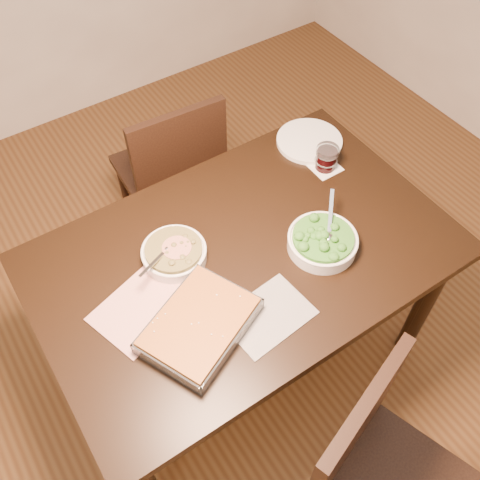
# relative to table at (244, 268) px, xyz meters

# --- Properties ---
(ground) EXTENTS (4.00, 4.00, 0.00)m
(ground) POSITION_rel_table_xyz_m (0.00, 0.00, -0.65)
(ground) COLOR #4A2C15
(ground) RESTS_ON ground
(table) EXTENTS (1.40, 0.90, 0.75)m
(table) POSITION_rel_table_xyz_m (0.00, 0.00, 0.00)
(table) COLOR black
(table) RESTS_ON ground
(magazine_a) EXTENTS (0.35, 0.30, 0.01)m
(magazine_a) POSITION_rel_table_xyz_m (-0.38, -0.00, 0.10)
(magazine_a) COLOR #A62F2F
(magazine_a) RESTS_ON table
(magazine_b) EXTENTS (0.28, 0.21, 0.00)m
(magazine_b) POSITION_rel_table_xyz_m (-0.08, -0.24, 0.10)
(magazine_b) COLOR #282A31
(magazine_b) RESTS_ON table
(coaster) EXTENTS (0.11, 0.11, 0.00)m
(coaster) POSITION_rel_table_xyz_m (0.48, 0.17, 0.10)
(coaster) COLOR white
(coaster) RESTS_ON table
(stew_bowl) EXTENTS (0.23, 0.22, 0.08)m
(stew_bowl) POSITION_rel_table_xyz_m (-0.21, 0.11, 0.13)
(stew_bowl) COLOR white
(stew_bowl) RESTS_ON table
(broccoli_bowl) EXTENTS (0.24, 0.24, 0.09)m
(broccoli_bowl) POSITION_rel_table_xyz_m (0.23, -0.13, 0.13)
(broccoli_bowl) COLOR white
(broccoli_bowl) RESTS_ON table
(baking_dish) EXTENTS (0.41, 0.37, 0.06)m
(baking_dish) POSITION_rel_table_xyz_m (-0.28, -0.17, 0.12)
(baking_dish) COLOR silver
(baking_dish) RESTS_ON table
(wine_tumbler) EXTENTS (0.08, 0.08, 0.09)m
(wine_tumbler) POSITION_rel_table_xyz_m (0.48, 0.17, 0.15)
(wine_tumbler) COLOR black
(wine_tumbler) RESTS_ON coaster
(dinner_plate) EXTENTS (0.26, 0.26, 0.02)m
(dinner_plate) POSITION_rel_table_xyz_m (0.52, 0.31, 0.10)
(dinner_plate) COLOR silver
(dinner_plate) RESTS_ON table
(chair_near) EXTENTS (0.55, 0.55, 0.92)m
(chair_near) POSITION_rel_table_xyz_m (-0.03, -0.76, -0.14)
(chair_near) COLOR black
(chair_near) RESTS_ON ground
(chair_far) EXTENTS (0.45, 0.45, 0.89)m
(chair_far) POSITION_rel_table_xyz_m (0.10, 0.71, -0.16)
(chair_far) COLOR black
(chair_far) RESTS_ON ground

